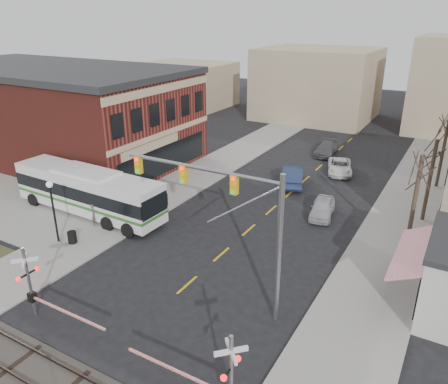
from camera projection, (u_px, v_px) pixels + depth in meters
The scene contains 19 objects.
ground at pixel (167, 303), 23.91m from camera, with size 160.00×160.00×0.00m, color black.
sidewalk_west at pixel (210, 169), 44.28m from camera, with size 5.00×60.00×0.12m, color gray.
sidewalk_east at pixel (408, 207), 35.56m from camera, with size 5.00×60.00×0.12m, color gray.
brick_building at pixel (52, 111), 47.29m from camera, with size 30.40×15.40×9.60m.
tree_east_a at pixel (414, 206), 27.38m from camera, with size 0.28×0.28×6.75m.
tree_east_b at pixel (429, 181), 32.14m from camera, with size 0.28×0.28×6.30m.
tree_east_c at pixel (444, 148), 38.29m from camera, with size 0.28×0.28×7.20m.
transit_bus at pixel (88, 191), 33.85m from camera, with size 13.45×3.29×3.45m.
traffic_signal_mast at pixel (233, 209), 21.77m from camera, with size 9.18×0.30×8.00m.
rr_crossing_west at pixel (35, 285), 22.10m from camera, with size 5.60×1.36×4.00m.
rr_crossing_east at pixel (221, 375), 16.65m from camera, with size 5.60×1.36×4.00m.
street_lamp at pixel (52, 199), 28.93m from camera, with size 0.44×0.44×4.44m.
trash_bin at pixel (72, 237), 29.80m from camera, with size 0.60×0.60×0.83m, color black.
car_a at pixel (322, 208), 33.90m from camera, with size 1.65×4.11×1.40m, color #ACACB1.
car_b at pixel (292, 176), 40.10m from camera, with size 1.82×5.21×1.72m, color #1D2848.
car_c at pixel (340, 167), 42.99m from camera, with size 2.20×4.77×1.32m, color white.
car_d at pixel (326, 149), 48.54m from camera, with size 1.93×4.75×1.38m, color #48474D.
pedestrian_near at pixel (94, 215), 32.15m from camera, with size 0.61×0.40×1.67m, color #524441.
pedestrian_far at pixel (114, 206), 33.36m from camera, with size 0.93×0.72×1.91m, color #312F53.
Camera 1 is at (12.55, -15.58, 14.78)m, focal length 35.00 mm.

